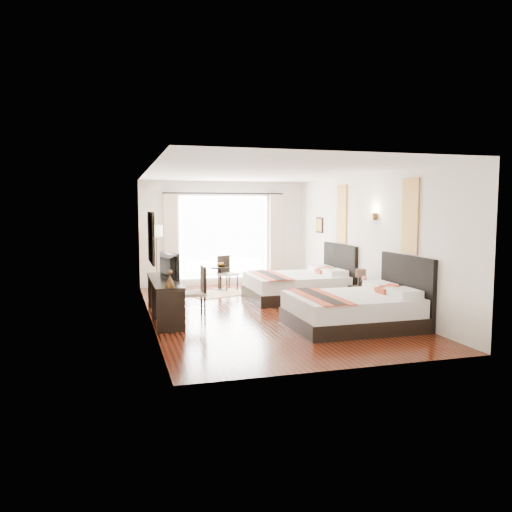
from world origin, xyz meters
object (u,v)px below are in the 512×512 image
object	(u,v)px
nightstand	(362,298)
table_lamp	(361,274)
console_desk	(165,299)
desk_chair	(194,302)
bed_far	(300,285)
floor_lamp	(156,235)
side_table	(221,278)
vase	(364,284)
window_chair	(228,280)
television	(165,266)
bed_near	(356,309)
fruit_bowl	(221,266)

from	to	relation	value
nightstand	table_lamp	world-z (taller)	table_lamp
console_desk	desk_chair	bearing A→B (deg)	-1.33
bed_far	floor_lamp	xyz separation A→B (m)	(-3.04, 2.24, 1.08)
table_lamp	side_table	xyz separation A→B (m)	(-2.24, 3.24, -0.44)
table_lamp	floor_lamp	world-z (taller)	floor_lamp
nightstand	floor_lamp	world-z (taller)	floor_lamp
vase	window_chair	size ratio (longest dim) A/B	0.15
bed_far	table_lamp	bearing A→B (deg)	-63.06
console_desk	television	size ratio (longest dim) A/B	2.51
table_lamp	desk_chair	bearing A→B (deg)	175.93
nightstand	television	bearing A→B (deg)	174.70
vase	desk_chair	xyz separation A→B (m)	(-3.38, 0.41, -0.26)
bed_far	desk_chair	world-z (taller)	bed_far
table_lamp	window_chair	world-z (taller)	window_chair
bed_far	television	size ratio (longest dim) A/B	2.53
bed_far	console_desk	xyz separation A→B (m)	(-3.19, -1.24, 0.05)
bed_near	floor_lamp	world-z (taller)	floor_lamp
fruit_bowl	nightstand	bearing A→B (deg)	-55.49
console_desk	desk_chair	world-z (taller)	desk_chair
console_desk	vase	bearing A→B (deg)	-6.20
fruit_bowl	window_chair	size ratio (longest dim) A/B	0.25
bed_near	desk_chair	world-z (taller)	bed_near
table_lamp	desk_chair	xyz separation A→B (m)	(-3.39, 0.24, -0.44)
television	console_desk	bearing A→B (deg)	146.12
vase	side_table	bearing A→B (deg)	123.18
table_lamp	vase	world-z (taller)	table_lamp
floor_lamp	fruit_bowl	size ratio (longest dim) A/B	7.60
console_desk	window_chair	xyz separation A→B (m)	(1.88, 2.95, -0.11)
floor_lamp	side_table	world-z (taller)	floor_lamp
nightstand	window_chair	xyz separation A→B (m)	(-2.09, 3.26, 0.02)
vase	television	distance (m)	3.98
bed_near	desk_chair	distance (m)	3.05
floor_lamp	desk_chair	bearing A→B (deg)	-83.30
bed_near	table_lamp	size ratio (longest dim) A/B	6.36
nightstand	table_lamp	bearing A→B (deg)	114.68
bed_near	window_chair	size ratio (longest dim) A/B	2.52
floor_lamp	side_table	size ratio (longest dim) A/B	2.77
bed_far	side_table	size ratio (longest dim) A/B	3.70
vase	desk_chair	bearing A→B (deg)	173.01
nightstand	desk_chair	bearing A→B (deg)	175.12
bed_far	nightstand	bearing A→B (deg)	-63.13
vase	bed_far	bearing A→B (deg)	114.25
bed_near	side_table	size ratio (longest dim) A/B	3.68
console_desk	window_chair	bearing A→B (deg)	57.52
side_table	fruit_bowl	world-z (taller)	fruit_bowl
nightstand	television	size ratio (longest dim) A/B	0.58
television	window_chair	bearing A→B (deg)	-48.82
vase	fruit_bowl	distance (m)	4.06
nightstand	television	world-z (taller)	television
bed_far	side_table	distance (m)	2.29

